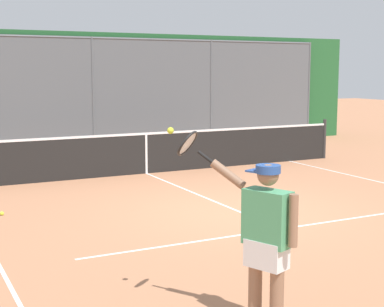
{
  "coord_description": "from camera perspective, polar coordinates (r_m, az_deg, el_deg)",
  "views": [
    {
      "loc": [
        5.09,
        8.32,
        2.4
      ],
      "look_at": [
        0.86,
        -0.05,
        1.05
      ],
      "focal_mm": 54.36,
      "sensor_mm": 36.0,
      "label": 1
    }
  ],
  "objects": [
    {
      "name": "tennis_ball_by_sideline",
      "position": [
        10.22,
        -18.15,
        -5.61
      ],
      "size": [
        0.07,
        0.07,
        0.07
      ],
      "primitive_type": "sphere",
      "color": "#CCDB33",
      "rests_on": "ground"
    },
    {
      "name": "tennis_net",
      "position": [
        13.56,
        -4.52,
        0.1
      ],
      "size": [
        10.6,
        0.09,
        1.07
      ],
      "color": "#2D2D2D",
      "rests_on": "ground"
    },
    {
      "name": "ground_plane",
      "position": [
        10.04,
        4.52,
        -5.66
      ],
      "size": [
        60.0,
        60.0,
        0.0
      ],
      "primitive_type": "plane",
      "color": "#B27551"
    },
    {
      "name": "court_line_markings",
      "position": [
        8.78,
        9.89,
        -7.77
      ],
      "size": [
        8.25,
        9.81,
        0.01
      ],
      "color": "white",
      "rests_on": "ground"
    },
    {
      "name": "tennis_player",
      "position": [
        5.43,
        7.14,
        -7.93
      ],
      "size": [
        0.82,
        1.16,
        1.85
      ],
      "rotation": [
        0.0,
        0.0,
        -1.19
      ],
      "color": "black",
      "rests_on": "ground"
    },
    {
      "name": "tennis_ball_near_net",
      "position": [
        10.46,
        5.87,
        -4.92
      ],
      "size": [
        0.07,
        0.07,
        0.07
      ],
      "primitive_type": "sphere",
      "color": "#C1D138",
      "rests_on": "ground"
    },
    {
      "name": "fence_backdrop",
      "position": [
        17.84,
        -10.3,
        5.94
      ],
      "size": [
        18.67,
        1.37,
        3.5
      ],
      "color": "#565B60",
      "rests_on": "ground"
    }
  ]
}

